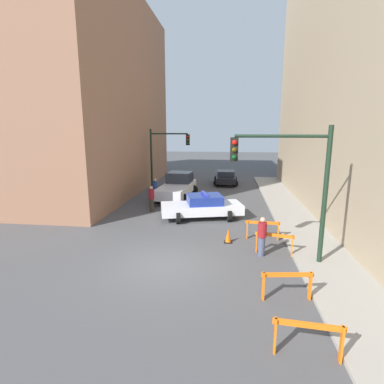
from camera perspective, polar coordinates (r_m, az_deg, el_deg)
ground_plane at (r=12.00m, az=-4.92°, el=-13.67°), size 120.00×120.00×0.00m
sidewalk_right at (r=12.37m, az=25.39°, el=-13.73°), size 2.40×44.00×0.12m
building_corner_left at (r=28.59m, az=-24.01°, el=16.31°), size 14.00×20.00×15.75m
traffic_light_near at (r=11.75m, az=18.86°, el=3.23°), size 3.64×0.35×5.20m
traffic_light_far at (r=26.02m, az=-5.43°, el=7.91°), size 3.44×0.35×5.20m
police_car at (r=17.62m, az=1.97°, el=-2.75°), size 5.02×3.08×1.52m
white_truck at (r=22.73m, az=-2.83°, el=1.04°), size 2.93×5.55×1.90m
parked_car_near at (r=28.89m, az=6.45°, el=2.84°), size 2.34×4.34×1.31m
pedestrian_crossing at (r=19.23m, az=-7.72°, el=-1.18°), size 0.39×0.39×1.66m
pedestrian_corner at (r=22.08m, az=-7.02°, el=0.53°), size 0.43×0.43×1.66m
pedestrian_sidewalk at (r=12.78m, az=13.20°, el=-8.14°), size 0.48×0.48×1.66m
barrier_front at (r=7.97m, az=21.26°, el=-23.83°), size 1.60×0.29×0.90m
barrier_mid at (r=9.97m, az=17.66°, el=-15.88°), size 1.59×0.36×0.90m
barrier_back at (r=13.15m, az=15.42°, el=-8.82°), size 1.58×0.45×0.90m
barrier_corner at (r=14.69m, az=13.30°, el=-6.50°), size 1.60×0.22×0.90m
traffic_cone at (r=14.13m, az=6.91°, el=-8.29°), size 0.36×0.36×0.66m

